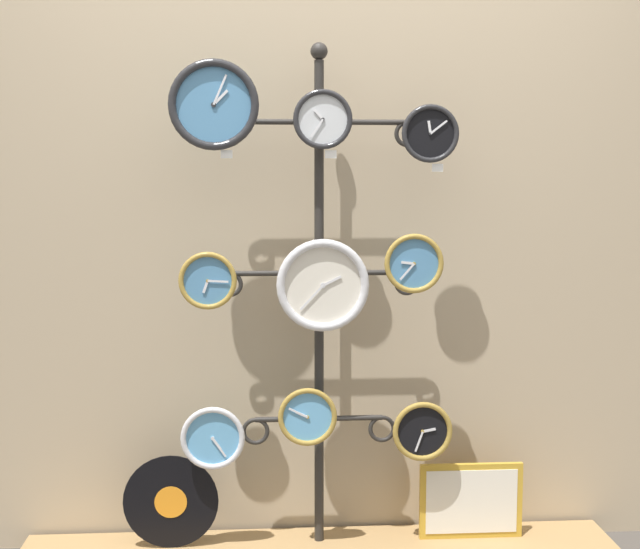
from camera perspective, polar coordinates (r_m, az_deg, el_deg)
shop_wall at (r=3.38m, az=-0.25°, el=5.97°), size 4.40×0.04×2.80m
display_stand at (r=3.33m, az=-0.06°, el=-8.43°), size 0.74×0.40×1.89m
clock_top_left at (r=3.11m, az=-6.82°, el=10.74°), size 0.31×0.04×0.31m
clock_top_center at (r=3.15m, az=0.17°, el=9.90°), size 0.21×0.04×0.21m
clock_top_right at (r=3.19m, az=7.06°, el=8.94°), size 0.20×0.04×0.20m
clock_middle_left at (r=3.15m, az=-7.20°, el=-0.39°), size 0.20×0.04×0.20m
clock_middle_center at (r=3.15m, az=0.18°, el=-0.69°), size 0.33×0.04×0.33m
clock_middle_right at (r=3.16m, az=6.02°, el=0.71°), size 0.21×0.04×0.21m
clock_bottom_left at (r=3.27m, az=-6.88°, el=-10.34°), size 0.23×0.04×0.23m
clock_bottom_center at (r=3.22m, az=-0.81°, el=-9.08°), size 0.21×0.04×0.21m
clock_bottom_right at (r=3.31m, az=6.56°, el=-9.92°), size 0.22×0.04×0.22m
vinyl_record at (r=3.40m, az=-9.53°, el=-14.16°), size 0.35×0.01×0.35m
picture_frame at (r=3.50m, az=9.64°, el=-14.09°), size 0.39×0.02×0.29m
price_tag_upper at (r=3.10m, az=-5.99°, el=7.67°), size 0.04×0.00×0.03m
price_tag_mid at (r=3.14m, az=0.70°, el=7.70°), size 0.04×0.00×0.03m
price_tag_lower at (r=3.19m, az=7.53°, el=6.79°), size 0.04×0.00×0.03m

